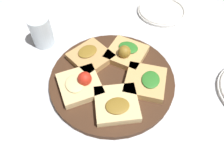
# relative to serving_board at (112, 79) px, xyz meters

# --- Properties ---
(ground_plane) EXTENTS (3.00, 3.00, 0.00)m
(ground_plane) POSITION_rel_serving_board_xyz_m (0.00, 0.00, -0.01)
(ground_plane) COLOR silver
(serving_board) EXTENTS (0.37, 0.37, 0.02)m
(serving_board) POSITION_rel_serving_board_xyz_m (0.00, 0.00, 0.00)
(serving_board) COLOR #422819
(serving_board) RESTS_ON ground_plane
(focaccia_slice_0) EXTENTS (0.15, 0.15, 0.05)m
(focaccia_slice_0) POSITION_rel_serving_board_xyz_m (-0.04, -0.09, 0.02)
(focaccia_slice_0) COLOR #E5C689
(focaccia_slice_0) RESTS_ON serving_board
(focaccia_slice_1) EXTENTS (0.16, 0.16, 0.03)m
(focaccia_slice_1) POSITION_rel_serving_board_xyz_m (0.08, -0.06, 0.02)
(focaccia_slice_1) COLOR #E5C689
(focaccia_slice_1) RESTS_ON serving_board
(focaccia_slice_2) EXTENTS (0.15, 0.15, 0.03)m
(focaccia_slice_2) POSITION_rel_serving_board_xyz_m (0.09, 0.05, 0.02)
(focaccia_slice_2) COLOR tan
(focaccia_slice_2) RESTS_ON serving_board
(focaccia_slice_3) EXTENTS (0.14, 0.14, 0.05)m
(focaccia_slice_3) POSITION_rel_serving_board_xyz_m (-0.03, 0.09, 0.02)
(focaccia_slice_3) COLOR tan
(focaccia_slice_3) RESTS_ON serving_board
(focaccia_slice_4) EXTENTS (0.12, 0.12, 0.03)m
(focaccia_slice_4) POSITION_rel_serving_board_xyz_m (-0.10, 0.01, 0.02)
(focaccia_slice_4) COLOR tan
(focaccia_slice_4) RESTS_ON serving_board
(plate_left) EXTENTS (0.19, 0.19, 0.02)m
(plate_left) POSITION_rel_serving_board_xyz_m (-0.09, 0.38, -0.00)
(plate_left) COLOR white
(plate_left) RESTS_ON ground_plane
(water_glass) EXTENTS (0.07, 0.07, 0.10)m
(water_glass) POSITION_rel_serving_board_xyz_m (-0.28, -0.04, 0.04)
(water_glass) COLOR silver
(water_glass) RESTS_ON ground_plane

